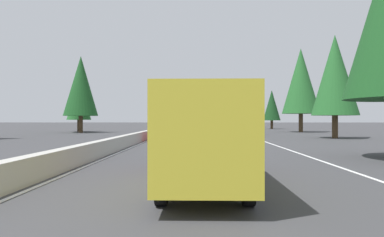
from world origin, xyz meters
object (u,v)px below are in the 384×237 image
at_px(sign_gantry_overhead, 205,98).
at_px(conifer_right_far, 272,105).
at_px(sedan_near_right, 164,134).
at_px(minivan_distant_a, 209,122).
at_px(box_truck_near_center, 203,135).
at_px(sedan_mid_left, 176,128).
at_px(conifer_left_mid, 79,99).
at_px(conifer_left_near, 81,86).
at_px(conifer_right_mid, 301,81).
at_px(pickup_far_center, 225,127).
at_px(conifer_right_near, 335,75).

xyz_separation_m(sign_gantry_overhead, conifer_right_far, (29.97, -15.28, 0.23)).
relative_size(sign_gantry_overhead, sedan_near_right, 2.88).
bearing_deg(minivan_distant_a, box_truck_near_center, 178.26).
bearing_deg(box_truck_near_center, conifer_right_far, -14.00).
relative_size(sedan_mid_left, conifer_left_mid, 0.48).
bearing_deg(conifer_left_mid, conifer_left_near, -156.96).
height_order(box_truck_near_center, minivan_distant_a, box_truck_near_center).
bearing_deg(conifer_right_mid, conifer_left_near, 95.55).
relative_size(sedan_near_right, sedan_mid_left, 1.00).
height_order(sedan_near_right, conifer_right_far, conifer_right_far).
height_order(box_truck_near_center, conifer_right_far, conifer_right_far).
xyz_separation_m(pickup_far_center, conifer_right_mid, (5.68, -13.06, 7.54)).
bearing_deg(sedan_near_right, sedan_mid_left, 0.50).
relative_size(box_truck_near_center, conifer_right_mid, 0.61).
distance_m(pickup_far_center, conifer_left_mid, 25.69).
xyz_separation_m(conifer_right_mid, conifer_left_near, (-3.46, 35.59, -1.08)).
relative_size(box_truck_near_center, conifer_left_mid, 0.92).
distance_m(sedan_near_right, conifer_right_mid, 31.64).
bearing_deg(conifer_right_mid, conifer_left_mid, 88.61).
bearing_deg(sign_gantry_overhead, conifer_right_mid, -54.07).
bearing_deg(conifer_right_mid, sedan_mid_left, 99.74).
bearing_deg(sedan_mid_left, sign_gantry_overhead, -151.91).
height_order(sedan_near_right, sedan_mid_left, same).
xyz_separation_m(box_truck_near_center, conifer_left_mid, (46.17, 20.73, 3.98)).
height_order(sign_gantry_overhead, conifer_left_near, conifer_left_near).
bearing_deg(conifer_left_near, pickup_far_center, -95.62).
xyz_separation_m(conifer_right_near, conifer_left_near, (14.77, 33.91, 0.32)).
distance_m(minivan_distant_a, conifer_right_mid, 76.84).
xyz_separation_m(sign_gantry_overhead, conifer_right_near, (-6.52, -14.48, 2.10)).
xyz_separation_m(minivan_distant_a, conifer_right_far, (-57.09, -12.17, 4.23)).
relative_size(box_truck_near_center, minivan_distant_a, 1.70).
relative_size(pickup_far_center, conifer_right_mid, 0.40).
distance_m(sign_gantry_overhead, minivan_distant_a, 87.21).
xyz_separation_m(minivan_distant_a, conifer_right_mid, (-75.36, -13.05, 7.50)).
bearing_deg(sedan_near_right, conifer_right_near, -75.84).
relative_size(conifer_right_near, conifer_right_mid, 0.83).
bearing_deg(pickup_far_center, box_truck_near_center, 174.72).
bearing_deg(pickup_far_center, conifer_right_far, -26.96).
bearing_deg(conifer_left_mid, conifer_right_mid, -91.39).
distance_m(sign_gantry_overhead, pickup_far_center, 7.90).
height_order(sign_gantry_overhead, conifer_left_mid, conifer_left_mid).
distance_m(box_truck_near_center, conifer_right_far, 65.56).
bearing_deg(sedan_mid_left, conifer_left_mid, 75.33).
xyz_separation_m(pickup_far_center, conifer_right_far, (23.94, -12.18, 4.27)).
relative_size(box_truck_near_center, conifer_right_near, 0.73).
bearing_deg(conifer_right_near, sedan_near_right, 104.16).
relative_size(sedan_near_right, conifer_right_near, 0.38).
xyz_separation_m(sedan_mid_left, conifer_left_near, (0.06, 15.06, 6.69)).
bearing_deg(conifer_left_mid, sedan_near_right, -144.38).
xyz_separation_m(sign_gantry_overhead, pickup_far_center, (6.03, -3.10, -4.04)).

